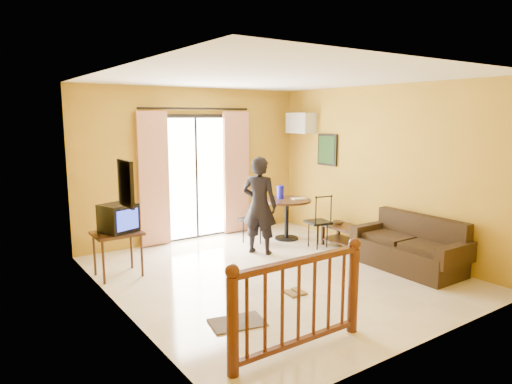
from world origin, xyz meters
TOP-DOWN VIEW (x-y plane):
  - ground at (0.00, 0.00)m, footprint 5.00×5.00m
  - room_shell at (0.00, 0.00)m, footprint 5.00×5.00m
  - balcony_door at (0.00, 2.43)m, footprint 2.25×0.14m
  - tv_table at (-1.90, 1.23)m, footprint 0.65×0.55m
  - television at (-1.87, 1.23)m, footprint 0.56×0.53m
  - picture_left at (-2.22, -0.20)m, footprint 0.05×0.42m
  - dining_table at (1.35, 1.44)m, footprint 0.91×0.91m
  - water_jug at (1.30, 1.57)m, footprint 0.13×0.13m
  - serving_tray at (1.56, 1.34)m, footprint 0.31×0.24m
  - dining_chairs at (1.05, 1.12)m, footprint 1.29×1.33m
  - air_conditioner at (2.09, 1.95)m, footprint 0.31×0.60m
  - botanical_print at (2.22, 1.30)m, footprint 0.05×0.50m
  - coffee_table at (1.85, 0.38)m, footprint 0.48×0.86m
  - bowl at (1.85, 0.58)m, footprint 0.24×0.24m
  - sofa at (1.85, -0.95)m, footprint 0.79×1.68m
  - standing_person at (0.42, 1.00)m, footprint 0.66×0.71m
  - stair_balustrade at (-1.15, -1.90)m, footprint 1.63×0.13m
  - doormat at (-1.31, -1.05)m, footprint 0.67×0.52m
  - sandals at (-0.23, -0.74)m, footprint 0.26×0.26m

SIDE VIEW (x-z plane):
  - ground at x=0.00m, z-range 0.00..0.00m
  - dining_chairs at x=1.05m, z-range -0.47..0.47m
  - doormat at x=-1.31m, z-range 0.00..0.02m
  - sandals at x=-0.23m, z-range 0.00..0.03m
  - coffee_table at x=1.85m, z-range 0.06..0.45m
  - sofa at x=1.85m, z-range -0.10..0.70m
  - bowl at x=1.85m, z-range 0.38..0.44m
  - stair_balustrade at x=-1.15m, z-range 0.05..1.08m
  - tv_table at x=-1.90m, z-range 0.25..0.90m
  - dining_table at x=1.35m, z-range 0.22..0.98m
  - serving_tray at x=1.56m, z-range 0.76..0.78m
  - standing_person at x=0.42m, z-range 0.00..1.64m
  - television at x=-1.87m, z-range 0.65..1.06m
  - water_jug at x=1.30m, z-range 0.76..1.01m
  - balcony_door at x=0.00m, z-range -0.04..2.42m
  - picture_left at x=-2.22m, z-range 1.29..1.81m
  - botanical_print at x=2.22m, z-range 1.35..1.95m
  - room_shell at x=0.00m, z-range -0.80..4.20m
  - air_conditioner at x=2.09m, z-range 1.95..2.35m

